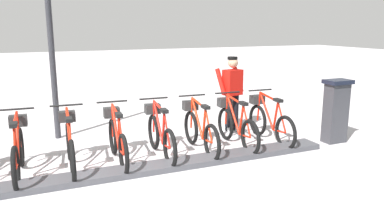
{
  "coord_description": "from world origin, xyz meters",
  "views": [
    {
      "loc": [
        -5.66,
        1.48,
        2.35
      ],
      "look_at": [
        0.5,
        -1.16,
        0.9
      ],
      "focal_mm": 35.6,
      "sensor_mm": 36.0,
      "label": 1
    }
  ],
  "objects_px": {
    "bike_docked_4": "(117,138)",
    "bike_docked_5": "(70,144)",
    "payment_kiosk": "(336,110)",
    "bike_docked_3": "(160,133)",
    "bike_docked_0": "(269,121)",
    "bike_docked_6": "(18,150)",
    "lamp_post": "(49,21)",
    "bike_docked_2": "(199,129)",
    "worker_near_rack": "(232,91)",
    "bike_docked_1": "(236,125)"
  },
  "relations": [
    {
      "from": "bike_docked_4",
      "to": "bike_docked_5",
      "type": "bearing_deg",
      "value": 90.0
    },
    {
      "from": "payment_kiosk",
      "to": "bike_docked_3",
      "type": "distance_m",
      "value": 3.58
    },
    {
      "from": "bike_docked_4",
      "to": "bike_docked_0",
      "type": "bearing_deg",
      "value": -90.0
    },
    {
      "from": "bike_docked_4",
      "to": "bike_docked_6",
      "type": "distance_m",
      "value": 1.56
    },
    {
      "from": "lamp_post",
      "to": "bike_docked_3",
      "type": "bearing_deg",
      "value": -139.91
    },
    {
      "from": "bike_docked_2",
      "to": "bike_docked_5",
      "type": "relative_size",
      "value": 1.0
    },
    {
      "from": "payment_kiosk",
      "to": "bike_docked_2",
      "type": "bearing_deg",
      "value": 78.25
    },
    {
      "from": "payment_kiosk",
      "to": "worker_near_rack",
      "type": "distance_m",
      "value": 2.19
    },
    {
      "from": "bike_docked_0",
      "to": "lamp_post",
      "type": "xyz_separation_m",
      "value": [
        1.93,
        3.96,
        1.99
      ]
    },
    {
      "from": "payment_kiosk",
      "to": "bike_docked_2",
      "type": "distance_m",
      "value": 2.82
    },
    {
      "from": "payment_kiosk",
      "to": "bike_docked_0",
      "type": "distance_m",
      "value": 1.34
    },
    {
      "from": "bike_docked_1",
      "to": "bike_docked_2",
      "type": "bearing_deg",
      "value": 90.0
    },
    {
      "from": "bike_docked_1",
      "to": "bike_docked_5",
      "type": "relative_size",
      "value": 1.0
    },
    {
      "from": "bike_docked_4",
      "to": "bike_docked_6",
      "type": "xyz_separation_m",
      "value": [
        0.0,
        1.56,
        0.0
      ]
    },
    {
      "from": "bike_docked_2",
      "to": "bike_docked_4",
      "type": "relative_size",
      "value": 1.0
    },
    {
      "from": "bike_docked_1",
      "to": "worker_near_rack",
      "type": "bearing_deg",
      "value": -25.03
    },
    {
      "from": "payment_kiosk",
      "to": "lamp_post",
      "type": "relative_size",
      "value": 0.35
    },
    {
      "from": "payment_kiosk",
      "to": "lamp_post",
      "type": "xyz_separation_m",
      "value": [
        2.5,
        5.15,
        1.75
      ]
    },
    {
      "from": "bike_docked_4",
      "to": "lamp_post",
      "type": "bearing_deg",
      "value": 23.67
    },
    {
      "from": "bike_docked_5",
      "to": "bike_docked_4",
      "type": "bearing_deg",
      "value": -90.0
    },
    {
      "from": "bike_docked_1",
      "to": "lamp_post",
      "type": "height_order",
      "value": "lamp_post"
    },
    {
      "from": "bike_docked_1",
      "to": "bike_docked_4",
      "type": "xyz_separation_m",
      "value": [
        0.0,
        2.34,
        0.0
      ]
    },
    {
      "from": "bike_docked_4",
      "to": "bike_docked_6",
      "type": "height_order",
      "value": "same"
    },
    {
      "from": "bike_docked_1",
      "to": "bike_docked_6",
      "type": "bearing_deg",
      "value": 90.0
    },
    {
      "from": "bike_docked_5",
      "to": "bike_docked_6",
      "type": "xyz_separation_m",
      "value": [
        0.0,
        0.78,
        0.0
      ]
    },
    {
      "from": "bike_docked_0",
      "to": "bike_docked_1",
      "type": "distance_m",
      "value": 0.78
    },
    {
      "from": "worker_near_rack",
      "to": "bike_docked_5",
      "type": "bearing_deg",
      "value": 105.64
    },
    {
      "from": "bike_docked_6",
      "to": "lamp_post",
      "type": "relative_size",
      "value": 0.47
    },
    {
      "from": "bike_docked_0",
      "to": "bike_docked_1",
      "type": "bearing_deg",
      "value": 90.0
    },
    {
      "from": "bike_docked_2",
      "to": "worker_near_rack",
      "type": "distance_m",
      "value": 1.67
    },
    {
      "from": "bike_docked_1",
      "to": "worker_near_rack",
      "type": "distance_m",
      "value": 1.21
    },
    {
      "from": "bike_docked_0",
      "to": "worker_near_rack",
      "type": "height_order",
      "value": "worker_near_rack"
    },
    {
      "from": "lamp_post",
      "to": "bike_docked_5",
      "type": "bearing_deg",
      "value": -177.99
    },
    {
      "from": "bike_docked_6",
      "to": "bike_docked_2",
      "type": "bearing_deg",
      "value": -90.0
    },
    {
      "from": "payment_kiosk",
      "to": "bike_docked_6",
      "type": "xyz_separation_m",
      "value": [
        0.57,
        5.86,
        -0.24
      ]
    },
    {
      "from": "worker_near_rack",
      "to": "bike_docked_1",
      "type": "bearing_deg",
      "value": 154.97
    },
    {
      "from": "bike_docked_0",
      "to": "worker_near_rack",
      "type": "relative_size",
      "value": 1.04
    },
    {
      "from": "bike_docked_3",
      "to": "lamp_post",
      "type": "xyz_separation_m",
      "value": [
        1.93,
        1.62,
        1.99
      ]
    },
    {
      "from": "bike_docked_3",
      "to": "bike_docked_2",
      "type": "bearing_deg",
      "value": -90.0
    },
    {
      "from": "bike_docked_0",
      "to": "bike_docked_5",
      "type": "xyz_separation_m",
      "value": [
        0.0,
        3.89,
        0.0
      ]
    },
    {
      "from": "bike_docked_1",
      "to": "bike_docked_4",
      "type": "height_order",
      "value": "same"
    },
    {
      "from": "bike_docked_6",
      "to": "bike_docked_3",
      "type": "bearing_deg",
      "value": -90.0
    },
    {
      "from": "lamp_post",
      "to": "bike_docked_0",
      "type": "bearing_deg",
      "value": -115.99
    },
    {
      "from": "bike_docked_0",
      "to": "bike_docked_1",
      "type": "xyz_separation_m",
      "value": [
        0.0,
        0.78,
        0.0
      ]
    },
    {
      "from": "payment_kiosk",
      "to": "bike_docked_5",
      "type": "height_order",
      "value": "payment_kiosk"
    },
    {
      "from": "bike_docked_0",
      "to": "bike_docked_6",
      "type": "xyz_separation_m",
      "value": [
        0.0,
        4.67,
        0.0
      ]
    },
    {
      "from": "worker_near_rack",
      "to": "lamp_post",
      "type": "bearing_deg",
      "value": 75.75
    },
    {
      "from": "bike_docked_4",
      "to": "bike_docked_5",
      "type": "distance_m",
      "value": 0.78
    },
    {
      "from": "bike_docked_5",
      "to": "bike_docked_6",
      "type": "relative_size",
      "value": 1.0
    },
    {
      "from": "bike_docked_1",
      "to": "bike_docked_5",
      "type": "height_order",
      "value": "same"
    }
  ]
}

